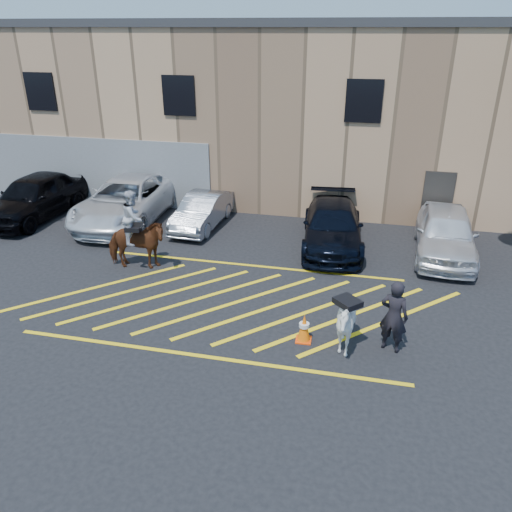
% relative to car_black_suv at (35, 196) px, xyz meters
% --- Properties ---
extents(ground, '(90.00, 90.00, 0.00)m').
position_rel_car_black_suv_xyz_m(ground, '(9.47, -4.69, -0.87)').
color(ground, black).
rests_on(ground, ground).
extents(car_black_suv, '(2.32, 5.21, 1.74)m').
position_rel_car_black_suv_xyz_m(car_black_suv, '(0.00, 0.00, 0.00)').
color(car_black_suv, black).
rests_on(car_black_suv, ground).
extents(car_white_pickup, '(2.93, 6.04, 1.66)m').
position_rel_car_black_suv_xyz_m(car_white_pickup, '(3.72, 0.48, -0.04)').
color(car_white_pickup, silver).
rests_on(car_white_pickup, ground).
extents(car_silver_sedan, '(1.55, 3.87, 1.25)m').
position_rel_car_black_suv_xyz_m(car_silver_sedan, '(6.82, 0.49, -0.25)').
color(car_silver_sedan, gray).
rests_on(car_silver_sedan, ground).
extents(car_blue_suv, '(2.45, 5.11, 1.43)m').
position_rel_car_black_suv_xyz_m(car_blue_suv, '(11.82, -0.22, -0.15)').
color(car_blue_suv, black).
rests_on(car_blue_suv, ground).
extents(car_white_suv, '(2.15, 4.76, 1.59)m').
position_rel_car_black_suv_xyz_m(car_white_suv, '(15.54, -0.24, -0.08)').
color(car_white_suv, white).
rests_on(car_white_suv, ground).
extents(handler, '(0.77, 0.63, 1.82)m').
position_rel_car_black_suv_xyz_m(handler, '(13.72, -6.22, 0.04)').
color(handler, black).
rests_on(handler, ground).
extents(warehouse, '(32.42, 10.20, 7.30)m').
position_rel_car_black_suv_xyz_m(warehouse, '(9.46, 7.30, 2.78)').
color(warehouse, tan).
rests_on(warehouse, ground).
extents(hatching_zone, '(12.60, 5.12, 0.01)m').
position_rel_car_black_suv_xyz_m(hatching_zone, '(9.47, -4.99, -0.86)').
color(hatching_zone, yellow).
rests_on(hatching_zone, ground).
extents(mounted_bay, '(2.05, 1.15, 2.57)m').
position_rel_car_black_suv_xyz_m(mounted_bay, '(5.97, -3.46, 0.17)').
color(mounted_bay, '#582E14').
rests_on(mounted_bay, ground).
extents(saddled_white, '(1.78, 1.78, 1.47)m').
position_rel_car_black_suv_xyz_m(saddled_white, '(12.65, -6.50, -0.13)').
color(saddled_white, silver).
rests_on(saddled_white, ground).
extents(traffic_cone, '(0.40, 0.40, 0.73)m').
position_rel_car_black_suv_xyz_m(traffic_cone, '(11.66, -6.32, -0.51)').
color(traffic_cone, '#FF450A').
rests_on(traffic_cone, ground).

